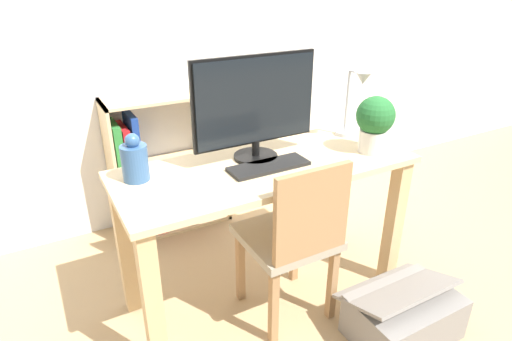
% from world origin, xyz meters
% --- Properties ---
extents(ground_plane, '(10.00, 10.00, 0.00)m').
position_xyz_m(ground_plane, '(0.00, 0.00, 0.00)').
color(ground_plane, tan).
extents(wall_back, '(8.00, 0.05, 2.60)m').
position_xyz_m(wall_back, '(0.00, 1.06, 1.30)').
color(wall_back, white).
rests_on(wall_back, ground_plane).
extents(desk, '(1.38, 0.56, 0.74)m').
position_xyz_m(desk, '(0.00, 0.00, 0.59)').
color(desk, '#D8BC8C').
rests_on(desk, ground_plane).
extents(monitor, '(0.60, 0.21, 0.48)m').
position_xyz_m(monitor, '(-0.01, 0.09, 1.00)').
color(monitor, black).
rests_on(monitor, desk).
extents(keyboard, '(0.37, 0.13, 0.02)m').
position_xyz_m(keyboard, '(-0.01, -0.04, 0.75)').
color(keyboard, black).
rests_on(keyboard, desk).
extents(vase, '(0.11, 0.11, 0.21)m').
position_xyz_m(vase, '(-0.56, 0.12, 0.83)').
color(vase, '#33598C').
rests_on(vase, desk).
extents(desk_lamp, '(0.10, 0.19, 0.35)m').
position_xyz_m(desk_lamp, '(0.56, 0.08, 0.96)').
color(desk_lamp, '#B7B7BC').
rests_on(desk_lamp, desk).
extents(potted_plant, '(0.18, 0.18, 0.27)m').
position_xyz_m(potted_plant, '(0.52, -0.12, 0.89)').
color(potted_plant, silver).
rests_on(potted_plant, desk).
extents(chair, '(0.40, 0.40, 0.84)m').
position_xyz_m(chair, '(0.03, -0.20, 0.46)').
color(chair, '#9E937F').
rests_on(chair, ground_plane).
extents(bookshelf, '(0.72, 0.28, 0.88)m').
position_xyz_m(bookshelf, '(-0.33, 0.89, 0.38)').
color(bookshelf, '#D8BC8C').
rests_on(bookshelf, ground_plane).
extents(storage_box, '(0.49, 0.38, 0.28)m').
position_xyz_m(storage_box, '(0.41, -0.55, 0.11)').
color(storage_box, gray).
rests_on(storage_box, ground_plane).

